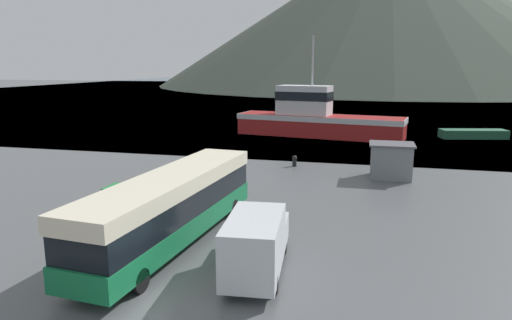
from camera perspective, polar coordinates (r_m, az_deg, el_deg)
name	(u,v)px	position (r m, az deg, el deg)	size (l,w,h in m)	color
ground_plane	(141,300)	(16.83, -14.24, -16.58)	(400.00, 400.00, 0.00)	#515456
water_surface	(346,89)	(157.25, 11.20, 8.70)	(240.00, 240.00, 0.00)	#3D5160
hill_backdrop	(387,12)	(195.75, 16.09, 17.34)	(178.91, 178.91, 56.62)	#3D473D
tour_bus	(172,205)	(20.72, -10.42, -5.53)	(3.66, 12.88, 3.18)	#146B3D
delivery_van	(257,242)	(17.69, 0.07, -10.18)	(2.46, 5.89, 2.42)	silver
fishing_boat	(316,118)	(52.00, 7.47, 5.23)	(19.09, 7.23, 11.11)	maroon
storage_bin	(117,199)	(26.07, -16.96, -4.66)	(1.00, 1.45, 1.46)	green
dock_kiosk	(391,161)	(33.70, 16.52, -0.06)	(3.09, 2.50, 2.49)	slate
small_boat	(473,134)	(55.53, 25.51, 2.96)	(7.25, 3.47, 0.95)	#1E5138
mooring_bollard	(295,160)	(36.31, 4.84, -0.05)	(0.39, 0.39, 0.87)	black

